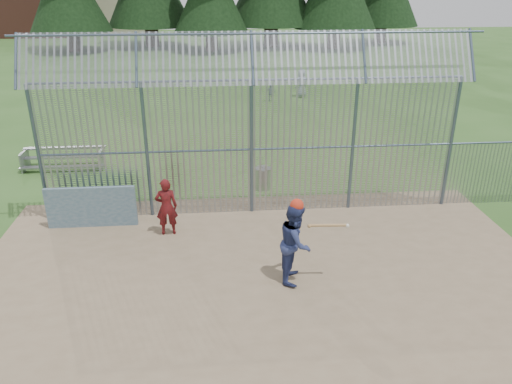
{
  "coord_description": "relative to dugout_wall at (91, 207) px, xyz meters",
  "views": [
    {
      "loc": [
        -1.06,
        -10.21,
        6.64
      ],
      "look_at": [
        0.0,
        2.0,
        1.3
      ],
      "focal_mm": 35.0,
      "sensor_mm": 36.0,
      "label": 1
    }
  ],
  "objects": [
    {
      "name": "distant_buildings",
      "position": [
        -18.58,
        53.59,
        2.98
      ],
      "size": [
        26.5,
        10.5,
        8.0
      ],
      "color": "brown",
      "rests_on": "ground"
    },
    {
      "name": "onlooker",
      "position": [
        2.17,
        -0.64,
        0.22
      ],
      "size": [
        0.63,
        0.44,
        1.63
      ],
      "primitive_type": "imported",
      "rotation": [
        0.0,
        0.0,
        3.23
      ],
      "color": "maroon",
      "rests_on": "dirt_infield"
    },
    {
      "name": "batting_gear",
      "position": [
        5.42,
        -3.19,
        1.24
      ],
      "size": [
        1.33,
        0.38,
        0.66
      ],
      "color": "red",
      "rests_on": "ground"
    },
    {
      "name": "dirt_infield",
      "position": [
        4.6,
        -3.4,
        -0.61
      ],
      "size": [
        14.0,
        10.0,
        0.02
      ],
      "primitive_type": "cube",
      "color": "#756047",
      "rests_on": "ground"
    },
    {
      "name": "bg_kid_standing",
      "position": [
        8.76,
        15.98,
        0.2
      ],
      "size": [
        0.95,
        0.84,
        1.63
      ],
      "primitive_type": "imported",
      "rotation": [
        0.0,
        0.0,
        3.65
      ],
      "color": "slate",
      "rests_on": "ground"
    },
    {
      "name": "ground",
      "position": [
        4.6,
        -2.9,
        -0.62
      ],
      "size": [
        120.0,
        120.0,
        0.0
      ],
      "primitive_type": "plane",
      "color": "#2D511E",
      "rests_on": "ground"
    },
    {
      "name": "trash_can",
      "position": [
        5.11,
        2.35,
        -0.24
      ],
      "size": [
        0.56,
        0.56,
        0.82
      ],
      "color": "gray",
      "rests_on": "ground"
    },
    {
      "name": "batter",
      "position": [
        5.32,
        -3.17,
        0.36
      ],
      "size": [
        0.95,
        1.09,
        1.93
      ],
      "primitive_type": "imported",
      "rotation": [
        0.0,
        0.0,
        1.31
      ],
      "color": "navy",
      "rests_on": "dirt_infield"
    },
    {
      "name": "bg_kid_seated",
      "position": [
        6.83,
        14.96,
        -0.13
      ],
      "size": [
        0.61,
        0.36,
        0.98
      ],
      "primitive_type": "imported",
      "rotation": [
        0.0,
        0.0,
        2.93
      ],
      "color": "slate",
      "rests_on": "ground"
    },
    {
      "name": "bleacher",
      "position": [
        -2.08,
        4.91,
        -0.21
      ],
      "size": [
        3.0,
        0.95,
        0.72
      ],
      "color": "gray",
      "rests_on": "ground"
    },
    {
      "name": "dugout_wall",
      "position": [
        0.0,
        0.0,
        0.0
      ],
      "size": [
        2.5,
        0.12,
        1.2
      ],
      "primitive_type": "cube",
      "color": "#38566B",
      "rests_on": "dirt_infield"
    },
    {
      "name": "backstop_fence",
      "position": [
        6.41,
        0.53,
        1.74
      ],
      "size": [
        20.09,
        0.81,
        5.3
      ],
      "color": "#47566B",
      "rests_on": "ground"
    }
  ]
}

